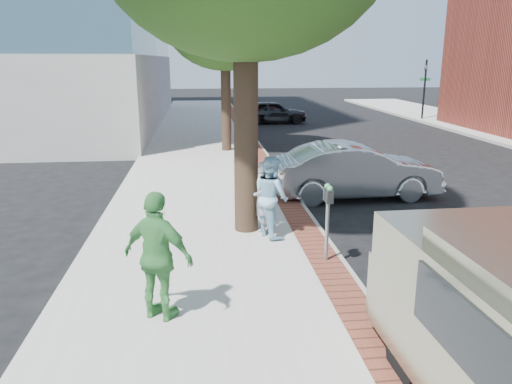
{
  "coord_description": "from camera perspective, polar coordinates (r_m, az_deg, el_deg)",
  "views": [
    {
      "loc": [
        -1.55,
        -8.6,
        3.82
      ],
      "look_at": [
        -0.47,
        1.15,
        1.2
      ],
      "focal_mm": 35.0,
      "sensor_mm": 36.0,
      "label": 1
    }
  ],
  "objects": [
    {
      "name": "brick_strip",
      "position": [
        17.15,
        1.37,
        2.6
      ],
      "size": [
        0.6,
        60.0,
        0.01
      ],
      "primitive_type": "cube",
      "color": "brown",
      "rests_on": "sidewalk"
    },
    {
      "name": "office_base",
      "position": [
        32.72,
        -27.24,
        10.14
      ],
      "size": [
        18.2,
        22.2,
        4.0
      ],
      "primitive_type": "cube",
      "color": "gray",
      "rests_on": "ground"
    },
    {
      "name": "sedan_silver",
      "position": [
        14.31,
        11.24,
        2.38
      ],
      "size": [
        4.78,
        1.82,
        1.55
      ],
      "primitive_type": "imported",
      "rotation": [
        0.0,
        0.0,
        1.61
      ],
      "color": "#AEB2B6",
      "rests_on": "ground"
    },
    {
      "name": "person_officer",
      "position": [
        10.51,
        1.76,
        -0.52
      ],
      "size": [
        0.95,
        1.04,
        1.74
      ],
      "primitive_type": "imported",
      "rotation": [
        0.0,
        0.0,
        1.99
      ],
      "color": "#8DC0DA",
      "rests_on": "sidewalk"
    },
    {
      "name": "parking_meter",
      "position": [
        9.22,
        8.21,
        -1.69
      ],
      "size": [
        0.12,
        0.32,
        1.47
      ],
      "color": "gray",
      "rests_on": "sidewalk"
    },
    {
      "name": "person_gray",
      "position": [
        10.61,
        0.74,
        -0.75
      ],
      "size": [
        0.42,
        0.6,
        1.6
      ],
      "primitive_type": "imported",
      "rotation": [
        0.0,
        0.0,
        -1.63
      ],
      "color": "#A0A0A4",
      "rests_on": "sidewalk"
    },
    {
      "name": "bg_car",
      "position": [
        30.88,
        1.93,
        9.13
      ],
      "size": [
        4.16,
        1.79,
        1.4
      ],
      "primitive_type": "imported",
      "rotation": [
        0.0,
        0.0,
        1.6
      ],
      "color": "black",
      "rests_on": "ground"
    },
    {
      "name": "person_green",
      "position": [
        7.27,
        -11.11,
        -7.27
      ],
      "size": [
        1.2,
        0.96,
        1.91
      ],
      "primitive_type": "imported",
      "rotation": [
        0.0,
        0.0,
        2.62
      ],
      "color": "#419045",
      "rests_on": "sidewalk"
    },
    {
      "name": "ground",
      "position": [
        9.54,
        3.6,
        -8.69
      ],
      "size": [
        120.0,
        120.0,
        0.0
      ],
      "primitive_type": "plane",
      "color": "black",
      "rests_on": "ground"
    },
    {
      "name": "signal_near",
      "position": [
        30.74,
        -1.77,
        12.01
      ],
      "size": [
        0.7,
        0.15,
        3.8
      ],
      "color": "black",
      "rests_on": "ground"
    },
    {
      "name": "tree_far",
      "position": [
        20.68,
        -3.58,
        19.02
      ],
      "size": [
        4.8,
        4.8,
        7.14
      ],
      "color": "black",
      "rests_on": "sidewalk"
    },
    {
      "name": "signal_far",
      "position": [
        33.71,
        18.72,
        11.51
      ],
      "size": [
        0.7,
        0.15,
        3.8
      ],
      "color": "black",
      "rests_on": "ground"
    },
    {
      "name": "sidewalk",
      "position": [
        17.02,
        -6.0,
        2.15
      ],
      "size": [
        5.0,
        60.0,
        0.15
      ],
      "primitive_type": "cube",
      "color": "#9E9991",
      "rests_on": "ground"
    },
    {
      "name": "curb",
      "position": [
        17.21,
        2.52,
        2.37
      ],
      "size": [
        0.1,
        60.0,
        0.15
      ],
      "primitive_type": "cube",
      "color": "gray",
      "rests_on": "ground"
    }
  ]
}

